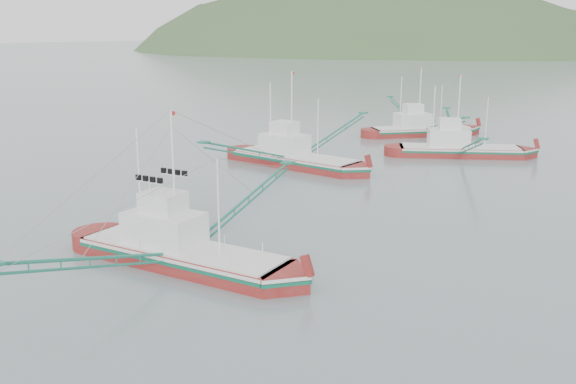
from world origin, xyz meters
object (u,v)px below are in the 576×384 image
Objects in this scene: bg_boat_far at (460,138)px; bg_boat_left at (294,152)px; main_boat at (180,242)px; bg_boat_extra at (421,120)px.

bg_boat_left is at bearing -158.35° from bg_boat_far.
main_boat is 30.30m from bg_boat_left.
bg_boat_left reaches higher than bg_boat_far.
bg_boat_extra is at bearing 93.91° from main_boat.
main_boat is 55.46m from bg_boat_extra.
bg_boat_far is at bearing 54.79° from bg_boat_left.
bg_boat_far is at bearing -96.47° from bg_boat_extra.
bg_boat_extra is (-9.51, 11.35, 0.07)m from bg_boat_far.
bg_boat_extra is at bearing 101.18° from bg_boat_far.
bg_boat_left is 26.76m from bg_boat_extra.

